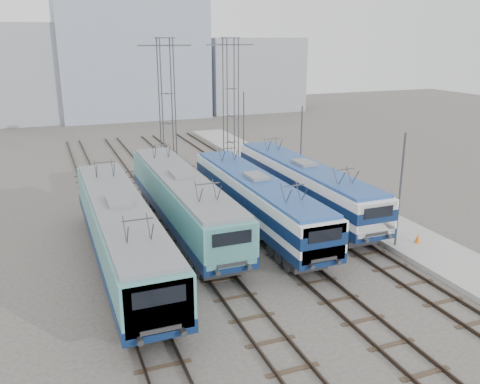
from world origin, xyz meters
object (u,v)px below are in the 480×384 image
at_px(locomotive_center_left, 183,198).
at_px(catenary_tower_east, 231,98).
at_px(mast_front, 400,193).
at_px(locomotive_far_left, 122,230).
at_px(locomotive_center_right, 257,198).
at_px(mast_mid, 301,151).
at_px(locomotive_far_right, 305,183).
at_px(mast_rear, 244,127).
at_px(safety_cone, 418,238).
at_px(catenary_tower_west, 167,104).

distance_m(locomotive_center_left, catenary_tower_east, 17.62).
relative_size(catenary_tower_east, mast_front, 1.71).
bearing_deg(locomotive_far_left, locomotive_center_right, 17.50).
bearing_deg(mast_mid, locomotive_center_left, -156.79).
xyz_separation_m(locomotive_far_left, locomotive_center_left, (4.50, 4.28, -0.03)).
distance_m(locomotive_far_right, mast_rear, 16.30).
bearing_deg(safety_cone, locomotive_far_left, 168.94).
height_order(locomotive_far_right, mast_front, mast_front).
relative_size(locomotive_center_left, catenary_tower_west, 1.52).
distance_m(locomotive_center_left, safety_cone, 14.54).
bearing_deg(mast_mid, locomotive_far_right, -114.05).
distance_m(locomotive_far_right, mast_front, 8.17).
bearing_deg(locomotive_center_left, locomotive_far_left, -136.47).
xyz_separation_m(catenary_tower_east, mast_front, (2.10, -22.00, -3.14)).
distance_m(catenary_tower_west, catenary_tower_east, 6.80).
relative_size(locomotive_center_left, locomotive_center_right, 1.06).
distance_m(locomotive_far_left, catenary_tower_west, 18.74).
distance_m(mast_front, mast_rear, 24.00).
relative_size(locomotive_center_left, mast_rear, 2.60).
height_order(locomotive_far_left, catenary_tower_west, catenary_tower_west).
height_order(locomotive_center_right, mast_rear, mast_rear).
distance_m(mast_front, mast_mid, 12.00).
relative_size(locomotive_far_right, mast_rear, 2.47).
relative_size(locomotive_center_right, mast_rear, 2.45).
bearing_deg(locomotive_center_right, mast_mid, 43.81).
bearing_deg(locomotive_center_left, mast_rear, 56.92).
xyz_separation_m(mast_mid, mast_rear, (0.00, 12.00, 0.00)).
bearing_deg(catenary_tower_east, mast_rear, 43.60).
distance_m(locomotive_far_right, safety_cone, 8.87).
bearing_deg(mast_front, mast_mid, 90.00).
bearing_deg(locomotive_center_right, locomotive_far_left, -162.50).
relative_size(locomotive_far_left, mast_front, 2.63).
bearing_deg(locomotive_far_left, safety_cone, -11.06).
xyz_separation_m(catenary_tower_west, mast_rear, (8.60, 4.00, -3.14)).
distance_m(locomotive_center_right, catenary_tower_west, 14.95).
bearing_deg(mast_front, safety_cone, -8.41).
xyz_separation_m(locomotive_center_right, locomotive_far_right, (4.50, 1.95, 0.02)).
xyz_separation_m(mast_front, mast_rear, (0.00, 24.00, 0.00)).
bearing_deg(catenary_tower_west, locomotive_far_left, -111.74).
bearing_deg(catenary_tower_west, mast_rear, 24.94).
bearing_deg(safety_cone, catenary_tower_east, 99.09).
bearing_deg(mast_rear, locomotive_far_left, -126.26).
distance_m(mast_front, safety_cone, 3.28).
xyz_separation_m(locomotive_center_right, mast_mid, (6.35, 6.09, 1.30)).
xyz_separation_m(locomotive_center_left, mast_rear, (10.85, 16.65, 1.23)).
bearing_deg(mast_front, locomotive_center_right, 137.06).
distance_m(locomotive_far_left, safety_cone, 17.21).
bearing_deg(mast_mid, locomotive_center_right, -136.19).
height_order(locomotive_far_right, mast_rear, mast_rear).
relative_size(catenary_tower_west, safety_cone, 22.17).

